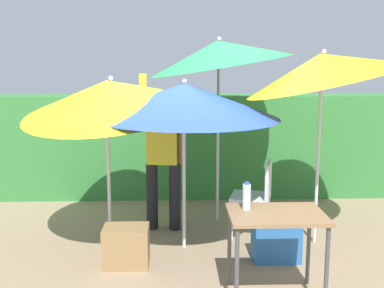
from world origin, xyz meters
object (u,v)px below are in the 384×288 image
(cooler_box, at_px, (276,241))
(crate_cardboard, at_px, (126,246))
(chair_plastic, at_px, (257,194))
(umbrella_yellow, at_px, (219,54))
(folding_table, at_px, (276,224))
(umbrella_rainbow, at_px, (184,100))
(umbrella_orange, at_px, (109,96))
(person_vendor, at_px, (163,154))
(bottle_water, at_px, (247,196))
(umbrella_navy, at_px, (323,68))

(cooler_box, distance_m, crate_cardboard, 1.53)
(chair_plastic, distance_m, cooler_box, 0.75)
(umbrella_yellow, bearing_deg, folding_table, -81.62)
(umbrella_rainbow, distance_m, umbrella_orange, 0.79)
(chair_plastic, distance_m, crate_cardboard, 1.65)
(crate_cardboard, height_order, folding_table, folding_table)
(umbrella_orange, relative_size, umbrella_yellow, 0.85)
(person_vendor, distance_m, bottle_water, 1.84)
(crate_cardboard, bearing_deg, umbrella_orange, 113.49)
(umbrella_rainbow, xyz_separation_m, umbrella_orange, (-0.78, 0.01, 0.05))
(umbrella_rainbow, bearing_deg, umbrella_navy, 3.15)
(crate_cardboard, bearing_deg, person_vendor, 71.73)
(umbrella_rainbow, distance_m, person_vendor, 0.95)
(umbrella_yellow, height_order, bottle_water, umbrella_yellow)
(umbrella_yellow, bearing_deg, umbrella_orange, -143.65)
(umbrella_navy, relative_size, crate_cardboard, 5.14)
(cooler_box, bearing_deg, umbrella_yellow, 111.33)
(cooler_box, relative_size, bottle_water, 1.97)
(chair_plastic, bearing_deg, umbrella_yellow, 124.15)
(umbrella_navy, distance_m, bottle_water, 1.84)
(umbrella_orange, bearing_deg, umbrella_yellow, 36.35)
(umbrella_rainbow, xyz_separation_m, umbrella_yellow, (0.44, 0.91, 0.50))
(folding_table, xyz_separation_m, bottle_water, (-0.24, 0.10, 0.21))
(umbrella_rainbow, relative_size, chair_plastic, 2.27)
(umbrella_orange, height_order, crate_cardboard, umbrella_orange)
(umbrella_orange, bearing_deg, bottle_water, -39.65)
(umbrella_orange, distance_m, chair_plastic, 2.02)
(umbrella_rainbow, height_order, person_vendor, person_vendor)
(umbrella_orange, xyz_separation_m, person_vendor, (0.54, 0.60, -0.73))
(umbrella_yellow, bearing_deg, person_vendor, -156.40)
(umbrella_orange, height_order, umbrella_yellow, umbrella_yellow)
(umbrella_yellow, bearing_deg, chair_plastic, -55.85)
(umbrella_yellow, height_order, crate_cardboard, umbrella_yellow)
(umbrella_navy, distance_m, chair_plastic, 1.59)
(person_vendor, xyz_separation_m, bottle_water, (0.76, -1.68, -0.05))
(cooler_box, height_order, folding_table, folding_table)
(cooler_box, height_order, bottle_water, bottle_water)
(umbrella_navy, bearing_deg, person_vendor, 162.89)
(folding_table, height_order, bottle_water, bottle_water)
(umbrella_rainbow, distance_m, chair_plastic, 1.43)
(person_vendor, distance_m, cooler_box, 1.69)
(umbrella_orange, bearing_deg, crate_cardboard, -66.51)
(chair_plastic, relative_size, bottle_water, 3.71)
(umbrella_orange, relative_size, chair_plastic, 2.31)
(umbrella_yellow, bearing_deg, cooler_box, -68.67)
(crate_cardboard, xyz_separation_m, bottle_water, (1.10, -0.63, 0.68))
(umbrella_rainbow, height_order, umbrella_navy, umbrella_navy)
(chair_plastic, bearing_deg, umbrella_navy, -20.73)
(umbrella_rainbow, distance_m, crate_cardboard, 1.60)
(bottle_water, bearing_deg, crate_cardboard, 150.30)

